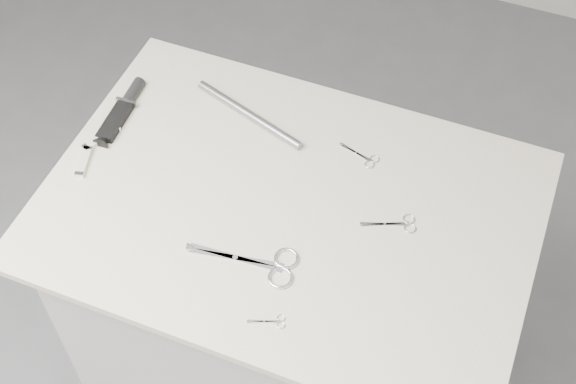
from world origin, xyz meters
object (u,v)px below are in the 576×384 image
at_px(plinth, 288,318).
at_px(large_shears, 266,264).
at_px(metal_rail, 249,114).
at_px(pocket_knife_b, 101,138).
at_px(embroidery_scissors_b, 364,157).
at_px(embroidery_scissors_a, 398,224).
at_px(pocket_knife_a, 84,162).
at_px(tiny_scissors, 272,322).
at_px(sheathed_knife, 124,108).

relative_size(plinth, large_shears, 4.10).
xyz_separation_m(large_shears, metal_rail, (-0.19, 0.34, 0.01)).
height_order(large_shears, pocket_knife_b, pocket_knife_b).
bearing_deg(large_shears, metal_rail, 111.19).
bearing_deg(embroidery_scissors_b, plinth, -103.82).
bearing_deg(embroidery_scissors_b, pocket_knife_b, -147.55).
height_order(embroidery_scissors_a, pocket_knife_a, pocket_knife_a).
relative_size(plinth, tiny_scissors, 12.88).
distance_m(embroidery_scissors_a, pocket_knife_b, 0.67).
distance_m(large_shears, pocket_knife_b, 0.49).
height_order(tiny_scissors, sheathed_knife, sheathed_knife).
xyz_separation_m(large_shears, sheathed_knife, (-0.45, 0.26, 0.00)).
distance_m(tiny_scissors, pocket_knife_b, 0.58).
bearing_deg(large_shears, pocket_knife_b, 153.11).
distance_m(pocket_knife_a, metal_rail, 0.37).
distance_m(sheathed_knife, pocket_knife_b, 0.10).
bearing_deg(embroidery_scissors_a, plinth, 167.43).
distance_m(plinth, tiny_scissors, 0.54).
xyz_separation_m(sheathed_knife, pocket_knife_b, (-0.00, -0.10, -0.00)).
xyz_separation_m(embroidery_scissors_b, pocket_knife_a, (-0.55, -0.24, 0.00)).
height_order(tiny_scissors, pocket_knife_b, pocket_knife_b).
height_order(embroidery_scissors_b, pocket_knife_a, pocket_knife_a).
distance_m(embroidery_scissors_b, metal_rail, 0.28).
distance_m(large_shears, pocket_knife_a, 0.47).
height_order(sheathed_knife, pocket_knife_a, sheathed_knife).
bearing_deg(embroidery_scissors_b, sheathed_knife, -157.16).
relative_size(embroidery_scissors_a, pocket_knife_a, 1.35).
relative_size(tiny_scissors, pocket_knife_b, 0.75).
relative_size(embroidery_scissors_a, embroidery_scissors_b, 1.17).
relative_size(embroidery_scissors_a, tiny_scissors, 1.58).
height_order(large_shears, embroidery_scissors_b, large_shears).
relative_size(tiny_scissors, metal_rail, 0.24).
bearing_deg(tiny_scissors, plinth, 83.93).
height_order(pocket_knife_a, metal_rail, metal_rail).
distance_m(large_shears, metal_rail, 0.39).
relative_size(embroidery_scissors_b, sheathed_knife, 0.50).
height_order(plinth, sheathed_knife, sheathed_knife).
bearing_deg(sheathed_knife, large_shears, -123.09).
distance_m(pocket_knife_a, pocket_knife_b, 0.07).
height_order(pocket_knife_b, metal_rail, metal_rail).
height_order(embroidery_scissors_b, sheathed_knife, sheathed_knife).
distance_m(embroidery_scissors_b, sheathed_knife, 0.55).
distance_m(embroidery_scissors_a, tiny_scissors, 0.33).
bearing_deg(large_shears, sheathed_knife, 143.07).
distance_m(plinth, embroidery_scissors_b, 0.51).
relative_size(embroidery_scissors_a, metal_rail, 0.38).
bearing_deg(sheathed_knife, tiny_scissors, -129.15).
xyz_separation_m(embroidery_scissors_a, embroidery_scissors_b, (-0.12, 0.14, -0.00)).
height_order(large_shears, tiny_scissors, large_shears).
distance_m(large_shears, embroidery_scissors_a, 0.28).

